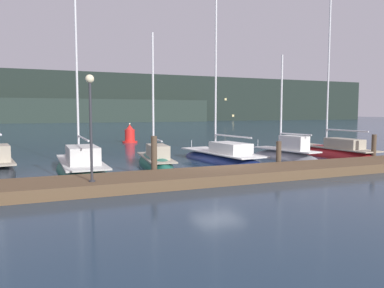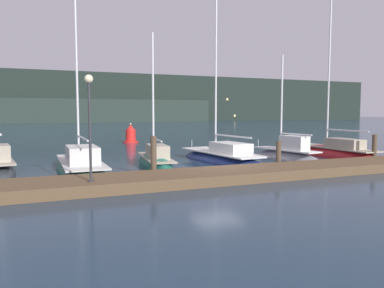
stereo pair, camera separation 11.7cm
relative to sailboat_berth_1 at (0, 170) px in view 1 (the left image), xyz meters
The scene contains 14 objects.
ground_plane 10.99m from the sailboat_berth_1, 20.65° to the right, with size 400.00×400.00×0.00m, color #1E3347.
dock 11.85m from the sailboat_berth_1, 29.85° to the right, with size 27.48×2.80×0.45m, color brown.
mooring_pile_1 8.05m from the sailboat_berth_1, 32.05° to the right, with size 0.28×0.28×1.98m, color #4C3D2D.
mooring_pile_2 14.42m from the sailboat_berth_1, 17.14° to the right, with size 0.28×0.28×1.52m, color #4C3D2D.
mooring_pile_3 21.20m from the sailboat_berth_1, 11.57° to the right, with size 0.28×0.28×1.73m, color #4C3D2D.
sailboat_berth_1 is the anchor object (origin of this frame).
sailboat_berth_2 3.92m from the sailboat_berth_1, ahead, with size 2.44×8.22×12.89m.
sailboat_berth_3 8.03m from the sailboat_berth_1, ahead, with size 2.37×6.64×8.42m.
sailboat_berth_4 12.39m from the sailboat_berth_1, ahead, with size 3.26×8.55×13.04m.
sailboat_berth_5 16.73m from the sailboat_berth_1, ahead, with size 2.46×5.83×7.39m.
sailboat_berth_6 20.76m from the sailboat_berth_1, ahead, with size 1.98×8.21×13.24m.
channel_buoy 19.51m from the sailboat_berth_1, 57.27° to the left, with size 1.50×1.50×1.99m.
dock_lamppost 8.00m from the sailboat_berth_1, 60.70° to the right, with size 0.32×0.32×4.03m.
hillside_backdrop 107.31m from the sailboat_berth_1, 86.58° to the left, with size 240.00×23.00×15.79m.
Camera 1 is at (-8.57, -17.02, 3.08)m, focal length 35.00 mm.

